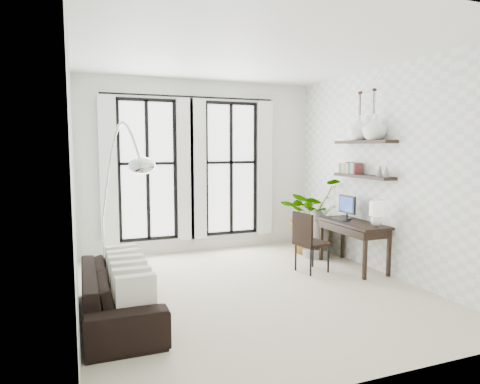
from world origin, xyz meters
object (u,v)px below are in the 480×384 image
desk_chair (308,238)px  buddha (316,237)px  arc_lamp (120,164)px  sofa (119,293)px  plant (312,215)px  desk (355,225)px

desk_chair → buddha: (0.64, 0.79, -0.18)m
desk_chair → arc_lamp: (-2.85, -0.30, 1.21)m
sofa → arc_lamp: 1.55m
plant → arc_lamp: (-3.60, -1.43, 1.05)m
arc_lamp → desk_chair: bearing=5.9°
desk → arc_lamp: bearing=-177.1°
arc_lamp → desk: bearing=2.9°
sofa → arc_lamp: (0.10, 0.52, 1.46)m
desk → arc_lamp: (-3.64, -0.18, 1.04)m
plant → buddha: bearing=-108.3°
sofa → desk_chair: 3.07m
desk → desk_chair: desk is taller
desk_chair → buddha: 1.03m
desk → arc_lamp: 3.79m
desk → desk_chair: bearing=172.0°
plant → arc_lamp: bearing=-158.4°
desk → arc_lamp: arc_lamp is taller
plant → desk: 1.24m
desk → desk_chair: size_ratio=1.36×
desk_chair → arc_lamp: 3.11m
desk → desk_chair: 0.82m
plant → desk: bearing=-87.9°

